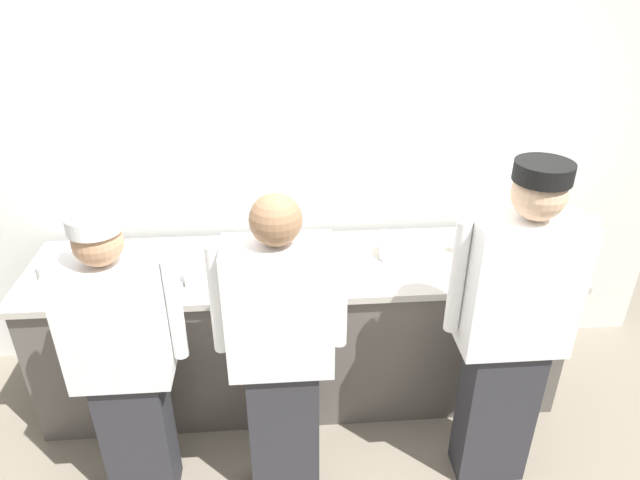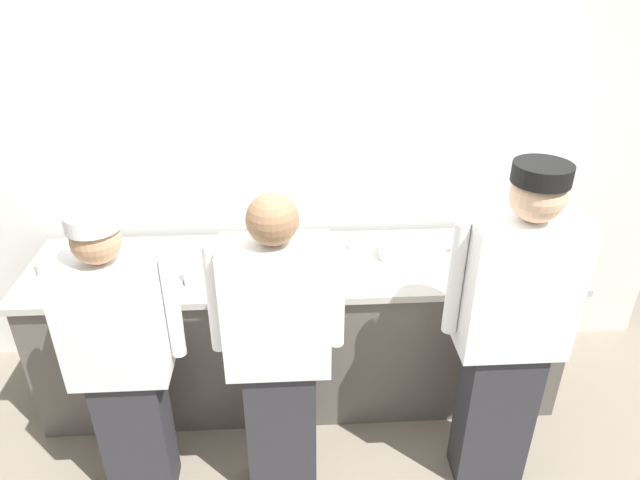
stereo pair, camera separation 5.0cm
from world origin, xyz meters
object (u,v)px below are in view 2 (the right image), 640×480
at_px(squeeze_bottle_primary, 467,241).
at_px(ramekin_red_sauce, 100,252).
at_px(ramekin_green_sauce, 357,245).
at_px(chef_near_left, 121,358).
at_px(chef_center, 278,351).
at_px(ramekin_yellow_sauce, 532,271).
at_px(mixing_bowl_steel, 264,262).
at_px(plate_stack_front, 399,250).
at_px(sheet_tray, 147,266).
at_px(deli_cup, 192,275).
at_px(chef_far_right, 511,329).

distance_m(squeeze_bottle_primary, ramekin_red_sauce, 2.12).
bearing_deg(ramekin_green_sauce, chef_near_left, -144.71).
distance_m(chef_center, ramekin_yellow_sauce, 1.48).
xyz_separation_m(chef_center, squeeze_bottle_primary, (1.08, 0.74, 0.14)).
relative_size(mixing_bowl_steel, squeeze_bottle_primary, 1.96).
height_order(mixing_bowl_steel, ramekin_green_sauce, mixing_bowl_steel).
height_order(plate_stack_front, mixing_bowl_steel, mixing_bowl_steel).
bearing_deg(chef_near_left, sheet_tray, 91.29).
relative_size(squeeze_bottle_primary, deli_cup, 1.91).
bearing_deg(deli_cup, sheet_tray, 147.17).
relative_size(sheet_tray, ramekin_green_sauce, 4.98).
relative_size(mixing_bowl_steel, ramekin_red_sauce, 3.90).
xyz_separation_m(mixing_bowl_steel, squeeze_bottle_primary, (1.16, 0.10, 0.04)).
bearing_deg(ramekin_yellow_sauce, mixing_bowl_steel, 175.38).
bearing_deg(chef_near_left, mixing_bowl_steel, 43.88).
bearing_deg(squeeze_bottle_primary, ramekin_green_sauce, 168.56).
height_order(sheet_tray, ramekin_green_sauce, ramekin_green_sauce).
bearing_deg(chef_far_right, ramekin_green_sauce, 126.26).
bearing_deg(sheet_tray, deli_cup, -32.83).
bearing_deg(chef_near_left, chef_center, -2.21).
distance_m(plate_stack_front, sheet_tray, 1.42).
bearing_deg(plate_stack_front, mixing_bowl_steel, -172.46).
height_order(mixing_bowl_steel, ramekin_yellow_sauce, mixing_bowl_steel).
distance_m(mixing_bowl_steel, squeeze_bottle_primary, 1.16).
bearing_deg(ramekin_red_sauce, deli_cup, -30.00).
distance_m(chef_far_right, ramekin_yellow_sauce, 0.59).
bearing_deg(chef_center, squeeze_bottle_primary, 34.49).
height_order(plate_stack_front, deli_cup, deli_cup).
relative_size(chef_far_right, ramekin_yellow_sauce, 17.79).
height_order(chef_far_right, sheet_tray, chef_far_right).
height_order(chef_far_right, plate_stack_front, chef_far_right).
height_order(plate_stack_front, sheet_tray, plate_stack_front).
xyz_separation_m(chef_near_left, ramekin_green_sauce, (1.18, 0.84, 0.10)).
height_order(ramekin_green_sauce, ramekin_yellow_sauce, ramekin_green_sauce).
bearing_deg(chef_center, mixing_bowl_steel, 97.28).
height_order(chef_center, ramekin_red_sauce, chef_center).
xyz_separation_m(chef_far_right, deli_cup, (-1.54, 0.52, 0.03)).
height_order(chef_far_right, ramekin_yellow_sauce, chef_far_right).
xyz_separation_m(ramekin_red_sauce, deli_cup, (0.58, -0.33, 0.03)).
distance_m(ramekin_red_sauce, deli_cup, 0.67).
bearing_deg(plate_stack_front, squeeze_bottle_primary, -0.83).
xyz_separation_m(ramekin_green_sauce, ramekin_red_sauce, (-1.50, 0.00, -0.00)).
xyz_separation_m(chef_far_right, sheet_tray, (-1.82, 0.70, -0.01)).
bearing_deg(ramekin_yellow_sauce, chef_far_right, -120.84).
height_order(ramekin_red_sauce, deli_cup, deli_cup).
height_order(chef_near_left, sheet_tray, chef_near_left).
distance_m(sheet_tray, ramekin_yellow_sauce, 2.13).
distance_m(chef_center, sheet_tray, 1.03).
xyz_separation_m(chef_center, chef_far_right, (1.08, 0.01, 0.06)).
bearing_deg(squeeze_bottle_primary, plate_stack_front, 179.17).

